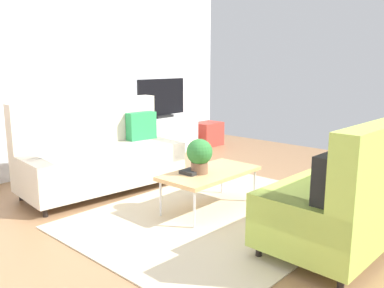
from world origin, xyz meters
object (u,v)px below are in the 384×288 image
Objects in this scene: couch_green at (357,192)px; tv at (162,99)px; table_book_0 at (193,171)px; vase_1 at (140,115)px; couch_beige at (101,155)px; bottle_0 at (153,113)px; tv_console at (161,136)px; coffee_table at (210,174)px; potted_plant at (199,154)px; vase_0 at (132,116)px; storage_trunk at (207,134)px.

tv is at bearing 74.02° from couch_green.
table_book_0 is 1.61× the size of vase_1.
couch_beige is 1.86m from bottle_0.
bottle_0 reaches higher than tv_console.
potted_plant is at bearing 166.24° from coffee_table.
coffee_table is at bearing -122.34° from tv_console.
table_book_0 is at bearing 108.41° from couch_green.
couch_green reaches higher than vase_0.
couch_beige reaches higher than coffee_table.
potted_plant reaches higher than table_book_0.
couch_beige reaches higher than table_book_0.
couch_green is 3.92m from tv_console.
tv_console is 2.69× the size of storage_trunk.
couch_green reaches higher than storage_trunk.
tv_console is 9.37× the size of vase_1.
table_book_0 reaches higher than coffee_table.
table_book_0 is at bearing -123.04° from bottle_0.
bottle_0 is at bearing 61.21° from coffee_table.
tv is at bearing 5.30° from bottle_0.
couch_beige is 1.41× the size of tv_console.
tv_console is (1.18, 3.73, -0.12)m from couch_green.
couch_green is 5.34× the size of potted_plant.
couch_green is 1.92× the size of tv.
tv_console is 5.83× the size of table_book_0.
couch_green reaches higher than bottle_0.
couch_green is at bearing -107.63° from tv.
couch_beige is at bearing 100.11° from potted_plant.
tv is 6.69× the size of vase_1.
coffee_table is 2.78m from tv.
bottle_0 is (-1.32, 0.06, 0.51)m from storage_trunk.
tv_console is 3.88× the size of potted_plant.
vase_1 is (0.17, 0.00, 0.00)m from vase_0.
vase_1 is (1.19, 2.33, 0.09)m from potted_plant.
couch_beige is 2.05m from tv_console.
tv_console is 7.38× the size of bottle_0.
couch_green is at bearing -78.66° from coffee_table.
potted_plant is (0.25, -1.39, 0.18)m from couch_beige.
vase_1 is at bearing 155.29° from bottle_0.
coffee_table is 5.80× the size of bottle_0.
tv is (1.18, 3.71, 0.51)m from couch_green.
coffee_table is (0.38, -1.42, -0.05)m from couch_beige.
couch_beige is 2.92m from couch_green.
vase_0 is (0.88, 2.36, 0.32)m from coffee_table.
vase_1 is at bearing -141.20° from couch_beige.
potted_plant is 2.62m from vase_1.
potted_plant is 2.54m from vase_0.
table_book_0 is (-0.04, 0.06, -0.18)m from potted_plant.
coffee_table is at bearing 102.98° from couch_green.
vase_0 reaches higher than coffee_table.
tv_console is 0.47m from bottle_0.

